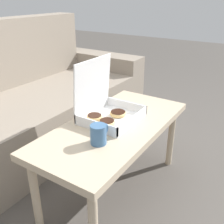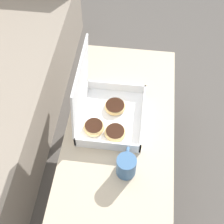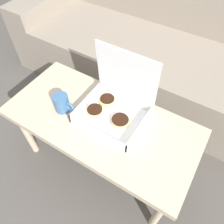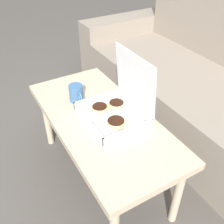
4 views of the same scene
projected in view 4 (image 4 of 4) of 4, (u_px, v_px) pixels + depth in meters
The scene contains 5 objects.
ground_plane at pixel (114, 170), 1.75m from camera, with size 12.00×12.00×0.00m, color #514C47.
couch at pixel (216, 94), 1.90m from camera, with size 2.51×0.90×0.98m.
coffee_table at pixel (101, 125), 1.46m from camera, with size 1.05×0.49×0.48m.
pastry_box at pixel (117, 106), 1.40m from camera, with size 0.34×0.29×0.35m.
coffee_mug at pixel (76, 93), 1.52m from camera, with size 0.13×0.08×0.10m.
Camera 4 is at (1.00, -0.59, 1.36)m, focal length 42.00 mm.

